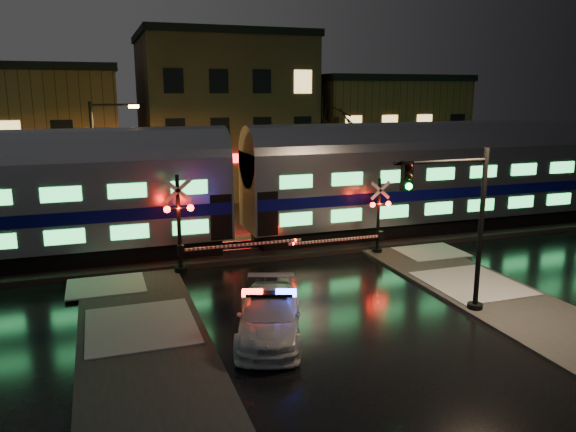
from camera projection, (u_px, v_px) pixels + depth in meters
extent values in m
plane|color=black|center=(296.00, 281.00, 23.38)|extent=(120.00, 120.00, 0.00)
cube|color=black|center=(262.00, 247.00, 27.98)|extent=(90.00, 4.20, 0.24)
cube|color=#2D2D2D|center=(150.00, 369.00, 15.77)|extent=(4.00, 20.00, 0.12)
cube|color=#2D2D2D|center=(525.00, 312.00, 19.89)|extent=(4.00, 20.00, 0.12)
cube|color=#533120|center=(11.00, 139.00, 38.61)|extent=(14.00, 10.00, 9.00)
cube|color=brown|center=(223.00, 118.00, 43.56)|extent=(12.00, 11.00, 11.50)
cube|color=#533120|center=(375.00, 134.00, 47.54)|extent=(12.00, 10.00, 8.50)
cube|color=black|center=(462.00, 220.00, 31.59)|extent=(24.00, 2.40, 0.80)
cube|color=#B7BAC1|center=(465.00, 180.00, 31.09)|extent=(25.00, 3.05, 3.80)
cube|color=#090B68|center=(464.00, 187.00, 31.18)|extent=(24.75, 3.09, 0.55)
cube|color=#3BE068|center=(481.00, 205.00, 29.91)|extent=(21.00, 0.05, 0.62)
cube|color=#3BE068|center=(484.00, 172.00, 29.52)|extent=(21.00, 0.05, 0.62)
cylinder|color=#B7BAC1|center=(467.00, 149.00, 30.73)|extent=(25.00, 3.05, 3.05)
imported|color=silver|center=(269.00, 316.00, 17.84)|extent=(3.47, 5.27, 1.42)
cube|color=black|center=(269.00, 294.00, 17.68)|extent=(1.52, 0.84, 0.09)
cube|color=#FF0C05|center=(252.00, 293.00, 17.67)|extent=(0.72, 0.52, 0.17)
cube|color=#1426FF|center=(286.00, 293.00, 17.67)|extent=(0.72, 0.52, 0.17)
cylinder|color=black|center=(377.00, 251.00, 27.17)|extent=(0.46, 0.46, 0.28)
cylinder|color=black|center=(378.00, 217.00, 26.80)|extent=(0.15, 0.15, 3.71)
sphere|color=#FF0C05|center=(373.00, 205.00, 26.37)|extent=(0.24, 0.24, 0.24)
sphere|color=#FF0C05|center=(388.00, 204.00, 26.63)|extent=(0.24, 0.24, 0.24)
cube|color=white|center=(336.00, 240.00, 26.03)|extent=(4.64, 0.10, 0.10)
cube|color=black|center=(380.00, 236.00, 26.76)|extent=(0.25, 0.30, 0.45)
cylinder|color=black|center=(181.00, 271.00, 24.17)|extent=(0.54, 0.54, 0.32)
cylinder|color=black|center=(179.00, 225.00, 23.74)|extent=(0.17, 0.17, 4.33)
sphere|color=#FF0C05|center=(167.00, 209.00, 23.26)|extent=(0.28, 0.28, 0.28)
sphere|color=#FF0C05|center=(191.00, 208.00, 23.57)|extent=(0.28, 0.28, 0.28)
cube|color=white|center=(243.00, 245.00, 24.59)|extent=(5.42, 0.10, 0.10)
cube|color=black|center=(181.00, 250.00, 23.73)|extent=(0.25, 0.30, 0.45)
cylinder|color=black|center=(475.00, 307.00, 20.07)|extent=(0.55, 0.55, 0.29)
cylinder|color=black|center=(480.00, 232.00, 19.47)|extent=(0.18, 0.18, 5.85)
cylinder|color=black|center=(441.00, 162.00, 18.37)|extent=(3.51, 0.12, 0.12)
cube|color=black|center=(407.00, 176.00, 17.88)|extent=(0.31, 0.27, 0.97)
sphere|color=#0CFF3F|center=(409.00, 186.00, 17.80)|extent=(0.21, 0.21, 0.21)
cylinder|color=black|center=(95.00, 174.00, 28.50)|extent=(0.18, 0.18, 7.24)
cylinder|color=black|center=(113.00, 105.00, 28.10)|extent=(2.17, 0.11, 0.11)
cube|color=orange|center=(134.00, 106.00, 28.44)|extent=(0.50, 0.25, 0.16)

